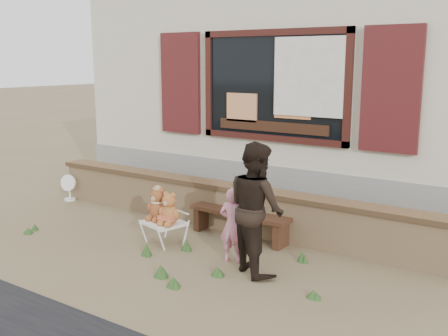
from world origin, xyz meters
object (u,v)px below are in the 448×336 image
Objects in this scene: folding_chair at (164,224)px; adult at (256,208)px; child at (233,225)px; teddy_bear_left at (158,203)px; bench at (239,218)px; teddy_bear_right at (170,208)px.

folding_chair is 0.40× the size of adult.
folding_chair is at bearing -8.72° from child.
folding_chair is 0.29m from teddy_bear_left.
bench is 1.05m from folding_chair.
teddy_bear_right is at bearing 27.64° from adult.
folding_chair is at bearing -130.37° from bench.
child reaches higher than bench.
bench is at bearing 62.93° from folding_chair.
bench is at bearing -70.42° from child.
bench is 0.91m from child.
folding_chair is at bearing 180.00° from teddy_bear_right.
bench is at bearing 70.17° from teddy_bear_right.
teddy_bear_right reaches higher than folding_chair.
adult is (1.36, -0.08, 0.23)m from teddy_bear_right.
folding_chair is 1.13m from child.
teddy_bear_right is at bearing -123.13° from bench.
bench is 3.44× the size of teddy_bear_right.
adult reaches higher than folding_chair.
folding_chair is 0.65× the size of child.
teddy_bear_right is (0.27, -0.08, -0.01)m from teddy_bear_left.
adult is at bearing 11.10° from folding_chair.
child is (1.11, -0.03, 0.18)m from folding_chair.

